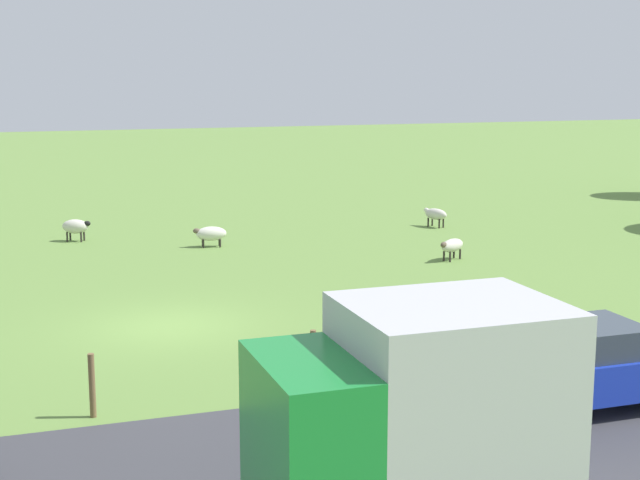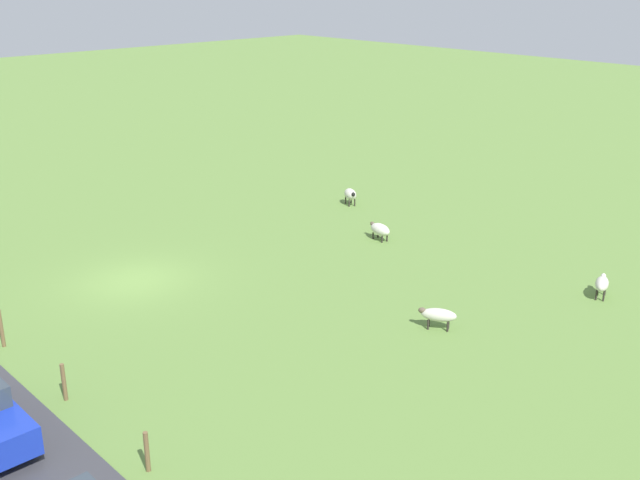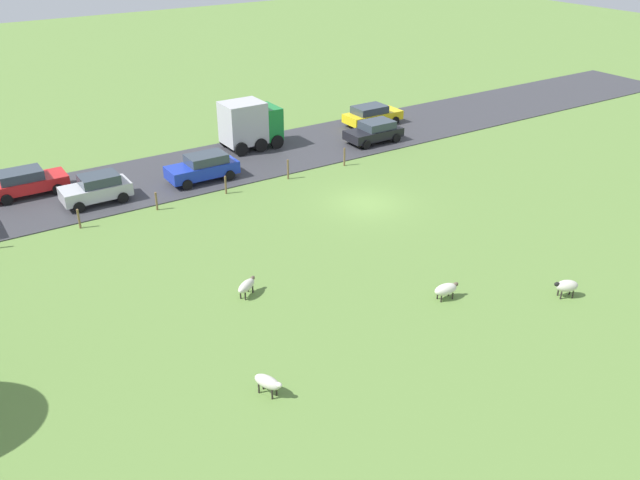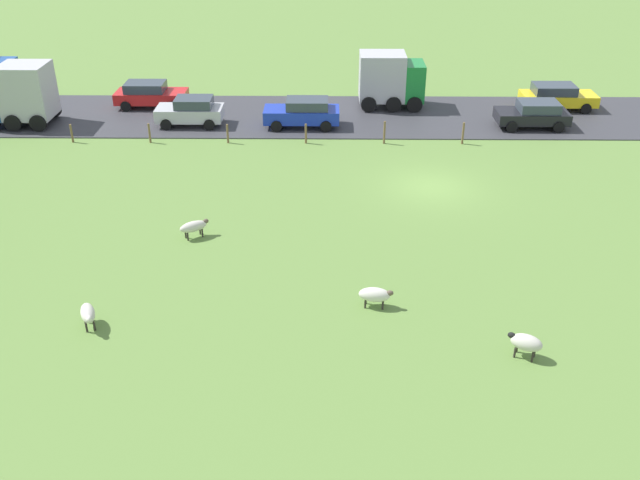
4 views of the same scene
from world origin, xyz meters
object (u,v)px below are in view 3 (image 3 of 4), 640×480
at_px(car_0, 26,182).
at_px(car_6, 372,115).
at_px(sheep_0, 446,289).
at_px(sheep_3, 247,286).
at_px(truck_0, 250,124).
at_px(car_1, 203,167).
at_px(car_4, 97,188).
at_px(sheep_1, 567,286).
at_px(car_3, 374,131).
at_px(sheep_2, 268,382).

relative_size(car_0, car_6, 0.96).
xyz_separation_m(sheep_0, sheep_3, (5.06, 7.24, 0.01)).
bearing_deg(truck_0, car_1, 125.68).
distance_m(sheep_3, car_4, 14.12).
distance_m(sheep_1, car_0, 30.67).
bearing_deg(car_1, car_3, -89.76).
height_order(sheep_1, truck_0, truck_0).
xyz_separation_m(truck_0, car_6, (-0.39, -10.47, -0.95)).
bearing_deg(car_0, car_4, -136.92).
bearing_deg(sheep_1, sheep_0, 58.64).
height_order(sheep_0, sheep_2, sheep_2).
relative_size(car_1, car_6, 0.96).
bearing_deg(car_4, sheep_1, -146.59).
xyz_separation_m(car_1, car_4, (0.19, 6.62, -0.00)).
height_order(truck_0, car_3, truck_0).
height_order(sheep_1, sheep_2, sheep_1).
height_order(sheep_0, truck_0, truck_0).
relative_size(sheep_1, car_1, 0.26).
bearing_deg(car_6, car_4, 98.28).
distance_m(sheep_1, car_6, 26.29).
xyz_separation_m(sheep_0, car_3, (18.82, -10.35, 0.36)).
bearing_deg(car_6, sheep_1, 162.06).
xyz_separation_m(sheep_1, car_0, (25.16, 17.53, 0.31)).
distance_m(car_0, car_3, 23.56).
xyz_separation_m(sheep_3, car_6, (17.15, -19.93, 0.36)).
distance_m(sheep_0, car_4, 21.32).
distance_m(sheep_0, car_6, 25.58).
distance_m(car_0, car_6, 25.63).
distance_m(car_1, car_3, 13.48).
xyz_separation_m(sheep_2, car_4, (20.27, 0.03, 0.37)).
bearing_deg(sheep_0, sheep_2, 97.73).
bearing_deg(car_6, car_1, 102.32).
bearing_deg(truck_0, sheep_0, 174.41).
bearing_deg(sheep_0, car_6, -29.72).
bearing_deg(sheep_3, sheep_0, -124.94).
relative_size(sheep_3, truck_0, 0.31).
xyz_separation_m(truck_0, car_4, (-3.65, 11.96, -0.91)).
xyz_separation_m(sheep_2, car_1, (20.08, -6.58, 0.37)).
bearing_deg(sheep_3, car_0, 18.24).
relative_size(sheep_0, car_0, 0.28).
xyz_separation_m(sheep_1, sheep_3, (7.86, 11.83, -0.06)).
distance_m(sheep_3, truck_0, 19.97).
xyz_separation_m(sheep_3, car_0, (17.30, 5.70, 0.37)).
relative_size(truck_0, car_0, 0.91).
relative_size(sheep_3, car_1, 0.28).
bearing_deg(truck_0, car_3, -114.94).
bearing_deg(sheep_2, sheep_1, -95.89).
bearing_deg(sheep_2, truck_0, -26.51).
bearing_deg(sheep_3, car_1, -16.69).
xyz_separation_m(sheep_1, sheep_2, (1.48, 14.31, -0.03)).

